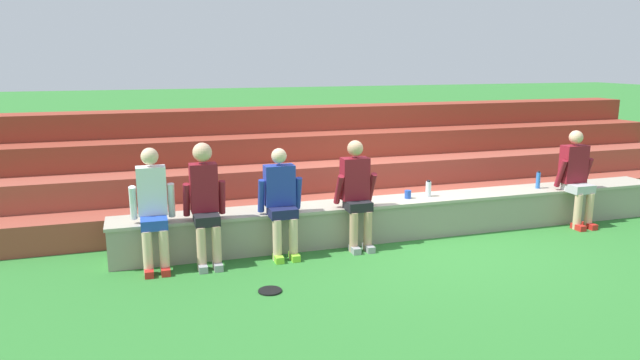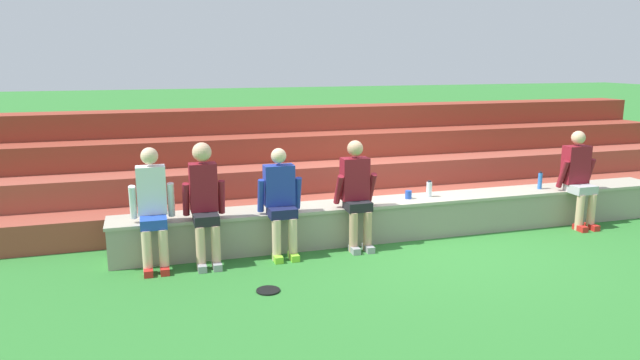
% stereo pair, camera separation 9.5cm
% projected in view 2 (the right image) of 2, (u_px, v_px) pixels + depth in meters
% --- Properties ---
extents(ground_plane, '(80.00, 80.00, 0.00)m').
position_uv_depth(ground_plane, '(421.00, 240.00, 7.89)').
color(ground_plane, '#2D752D').
extents(stone_seating_wall, '(8.08, 0.58, 0.52)m').
position_uv_depth(stone_seating_wall, '(413.00, 215.00, 8.09)').
color(stone_seating_wall, gray).
rests_on(stone_seating_wall, ground).
extents(brick_bleachers, '(11.69, 2.44, 1.59)m').
position_uv_depth(brick_bleachers, '(360.00, 166.00, 9.97)').
color(brick_bleachers, '#984132').
rests_on(brick_bleachers, ground).
extents(person_far_left, '(0.51, 0.58, 1.42)m').
position_uv_depth(person_far_left, '(152.00, 205.00, 6.75)').
color(person_far_left, beige).
rests_on(person_far_left, ground).
extents(person_left_of_center, '(0.50, 0.57, 1.46)m').
position_uv_depth(person_left_of_center, '(205.00, 200.00, 6.88)').
color(person_left_of_center, '#DBAD89').
rests_on(person_left_of_center, ground).
extents(person_center, '(0.55, 0.52, 1.35)m').
position_uv_depth(person_center, '(281.00, 199.00, 7.17)').
color(person_center, beige).
rests_on(person_center, ground).
extents(person_right_of_center, '(0.53, 0.49, 1.40)m').
position_uv_depth(person_right_of_center, '(356.00, 191.00, 7.45)').
color(person_right_of_center, tan).
rests_on(person_right_of_center, ground).
extents(person_far_right, '(0.55, 0.53, 1.40)m').
position_uv_depth(person_far_right, '(579.00, 176.00, 8.42)').
color(person_far_right, '#DBAD89').
rests_on(person_far_right, ground).
extents(water_bottle_mid_right, '(0.08, 0.08, 0.23)m').
position_uv_depth(water_bottle_mid_right, '(429.00, 189.00, 8.11)').
color(water_bottle_mid_right, silver).
rests_on(water_bottle_mid_right, stone_seating_wall).
extents(water_bottle_near_right, '(0.06, 0.06, 0.26)m').
position_uv_depth(water_bottle_near_right, '(540.00, 181.00, 8.59)').
color(water_bottle_near_right, blue).
rests_on(water_bottle_near_right, stone_seating_wall).
extents(plastic_cup_left_end, '(0.09, 0.09, 0.11)m').
position_uv_depth(plastic_cup_left_end, '(408.00, 195.00, 8.01)').
color(plastic_cup_left_end, blue).
rests_on(plastic_cup_left_end, stone_seating_wall).
extents(frisbee, '(0.25, 0.25, 0.02)m').
position_uv_depth(frisbee, '(268.00, 291.00, 6.17)').
color(frisbee, black).
rests_on(frisbee, ground).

